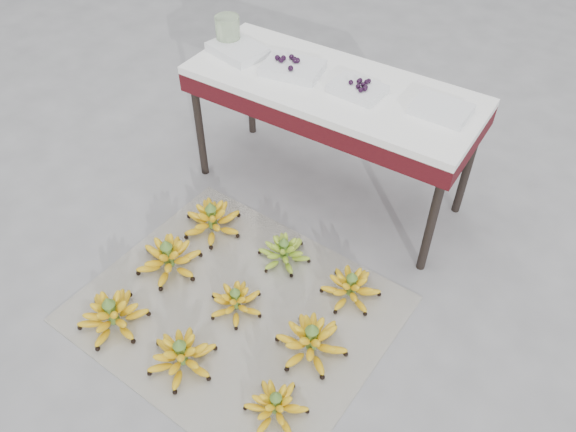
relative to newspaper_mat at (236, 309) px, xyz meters
The scene contains 17 objects.
ground 0.09m from the newspaper_mat, 28.59° to the right, with size 60.00×60.00×0.00m, color slate.
newspaper_mat is the anchor object (origin of this frame).
bunch_front_left 0.51m from the newspaper_mat, 138.69° to the right, with size 0.37×0.37×0.18m.
bunch_front_center 0.33m from the newspaper_mat, 93.29° to the right, with size 0.33×0.33×0.17m.
bunch_front_right 0.51m from the newspaper_mat, 36.59° to the right, with size 0.28×0.28×0.14m.
bunch_mid_left 0.40m from the newspaper_mat, behind, with size 0.35×0.35×0.18m.
bunch_mid_center 0.05m from the newspaper_mat, 77.08° to the left, with size 0.30×0.30×0.14m.
bunch_mid_right 0.38m from the newspaper_mat, ahead, with size 0.32×0.32×0.18m.
bunch_back_left 0.50m from the newspaper_mat, 139.43° to the left, with size 0.29×0.29×0.18m.
bunch_back_center 0.35m from the newspaper_mat, 86.54° to the left, with size 0.26×0.26×0.15m.
bunch_back_right 0.50m from the newspaper_mat, 40.77° to the left, with size 0.27×0.27×0.16m.
vendor_table 1.05m from the newspaper_mat, 93.72° to the left, with size 1.35×0.54×0.65m.
tray_far_left 1.23m from the newspaper_mat, 123.59° to the left, with size 0.30×0.25×0.04m.
tray_left 1.11m from the newspaper_mat, 106.69° to the left, with size 0.30×0.23×0.07m.
tray_right 1.09m from the newspaper_mat, 84.96° to the left, with size 0.24×0.18×0.06m.
tray_far_right 1.21m from the newspaper_mat, 64.11° to the left, with size 0.24×0.17×0.04m.
glass_jar 1.32m from the newspaper_mat, 126.04° to the left, with size 0.12×0.12×0.15m, color beige.
Camera 1 is at (0.88, -1.05, 1.98)m, focal length 35.00 mm.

